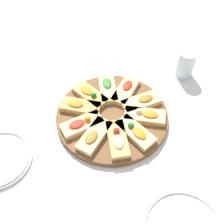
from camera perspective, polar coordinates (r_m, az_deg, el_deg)
ground_plane at (r=0.88m, az=-0.00°, el=-1.26°), size 3.00×3.00×0.00m
serving_board at (r=0.88m, az=-0.00°, el=-0.83°), size 0.37×0.37×0.02m
focaccia_slice_0 at (r=0.88m, az=-6.92°, el=1.20°), size 0.14×0.07×0.03m
focaccia_slice_1 at (r=0.83m, az=-6.54°, el=-2.64°), size 0.14×0.12×0.03m
focaccia_slice_2 at (r=0.81m, az=-3.85°, el=-5.17°), size 0.11×0.14×0.03m
focaccia_slice_3 at (r=0.80m, az=1.20°, el=-5.86°), size 0.09×0.14×0.03m
focaccia_slice_4 at (r=0.81m, az=5.06°, el=-4.32°), size 0.14×0.13×0.03m
focaccia_slice_5 at (r=0.86m, az=7.14°, el=-0.80°), size 0.14×0.06×0.03m
focaccia_slice_6 at (r=0.89m, az=6.41°, el=2.18°), size 0.14×0.11×0.03m
focaccia_slice_7 at (r=0.93m, az=2.97°, el=4.71°), size 0.10×0.14×0.03m
focaccia_slice_8 at (r=0.93m, az=-0.95°, el=5.16°), size 0.09×0.14×0.03m
focaccia_slice_9 at (r=0.91m, az=-4.81°, el=3.75°), size 0.14×0.13×0.03m
water_glass at (r=1.03m, az=15.75°, el=10.00°), size 0.07×0.07×0.11m
napkin_stack at (r=1.12m, az=-2.40°, el=12.48°), size 0.15×0.14×0.01m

